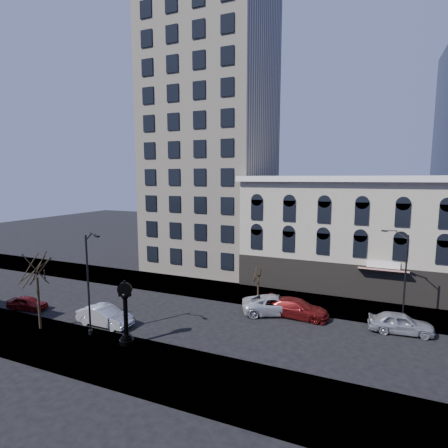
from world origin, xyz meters
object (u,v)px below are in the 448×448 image
at_px(street_clock, 126,315).
at_px(car_near_b, 105,316).
at_px(car_near_a, 27,303).
at_px(street_lamp_near, 90,257).

bearing_deg(street_clock, car_near_b, 128.71).
bearing_deg(street_clock, car_near_a, 148.41).
bearing_deg(car_near_a, street_lamp_near, -112.06).
distance_m(car_near_a, car_near_b, 9.19).
bearing_deg(car_near_a, car_near_b, -99.39).
height_order(street_lamp_near, car_near_a, street_lamp_near).
bearing_deg(street_clock, street_lamp_near, 159.95).
bearing_deg(car_near_b, street_lamp_near, -156.80).
distance_m(street_lamp_near, car_near_b, 6.12).
xyz_separation_m(street_clock, street_lamp_near, (-2.98, -0.14, 4.12)).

